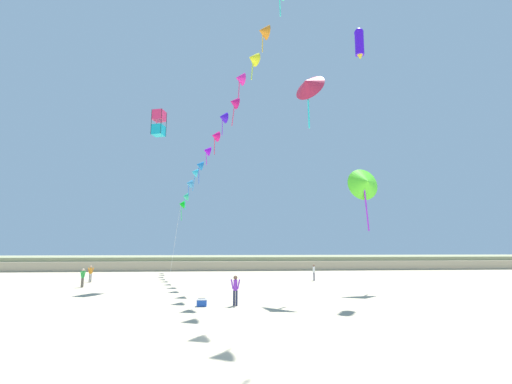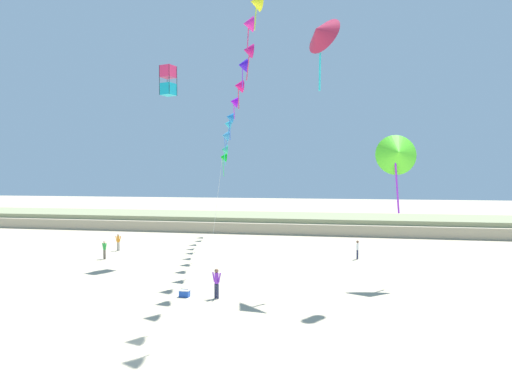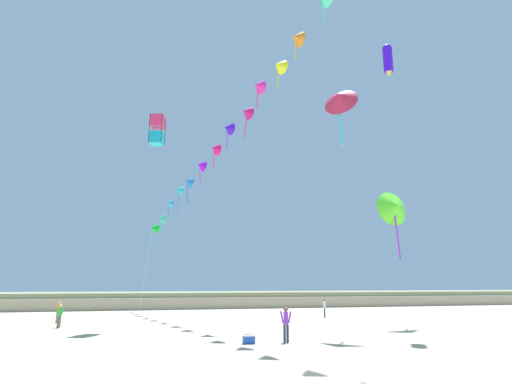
# 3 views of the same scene
# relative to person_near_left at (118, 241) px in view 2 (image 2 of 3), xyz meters

# --- Properties ---
(ground_plane) EXTENTS (240.00, 240.00, 0.00)m
(ground_plane) POSITION_rel_person_near_left_xyz_m (13.76, -21.33, -0.92)
(ground_plane) COLOR tan
(dune_ridge) EXTENTS (120.00, 12.14, 1.87)m
(dune_ridge) POSITION_rel_person_near_left_xyz_m (13.76, 20.03, 0.01)
(dune_ridge) COLOR tan
(dune_ridge) RESTS_ON ground
(person_near_left) EXTENTS (0.56, 0.22, 1.59)m
(person_near_left) POSITION_rel_person_near_left_xyz_m (0.00, 0.00, 0.00)
(person_near_left) COLOR gray
(person_near_left) RESTS_ON ground
(person_near_right) EXTENTS (0.60, 0.26, 1.73)m
(person_near_right) POSITION_rel_person_near_left_xyz_m (13.69, -14.20, 0.08)
(person_near_right) COLOR #282D4C
(person_near_right) RESTS_ON ground
(person_mid_center) EXTENTS (0.25, 0.55, 1.59)m
(person_mid_center) POSITION_rel_person_near_left_xyz_m (21.92, -0.08, 0.00)
(person_mid_center) COLOR #282D4C
(person_mid_center) RESTS_ON ground
(person_far_left) EXTENTS (0.54, 0.25, 1.56)m
(person_far_left) POSITION_rel_person_near_left_xyz_m (0.96, -4.16, -0.02)
(person_far_left) COLOR #726656
(person_far_left) RESTS_ON ground
(kite_banner_string) EXTENTS (15.96, 39.49, 25.69)m
(kite_banner_string) POSITION_rel_person_near_left_xyz_m (13.74, -6.02, 16.30)
(kite_banner_string) COLOR #0AC91C
(large_kite_low_lead) EXTENTS (1.28, 1.28, 2.40)m
(large_kite_low_lead) POSITION_rel_person_near_left_xyz_m (6.61, -3.76, 13.90)
(large_kite_low_lead) COLOR #13A8C3
(large_kite_mid_trail) EXTENTS (3.05, 3.01, 4.93)m
(large_kite_mid_trail) POSITION_rel_person_near_left_xyz_m (19.29, -10.30, 15.03)
(large_kite_mid_trail) COLOR #C32646
(large_kite_high_solo) EXTENTS (2.77, 1.56, 5.21)m
(large_kite_high_solo) POSITION_rel_person_near_left_xyz_m (24.15, -8.73, 7.54)
(large_kite_high_solo) COLOR #5CF12D
(beach_cooler) EXTENTS (0.58, 0.41, 0.46)m
(beach_cooler) POSITION_rel_person_near_left_xyz_m (11.75, -14.19, -0.71)
(beach_cooler) COLOR blue
(beach_cooler) RESTS_ON ground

